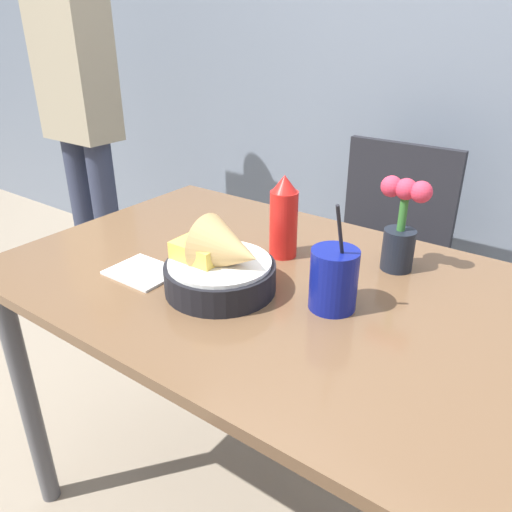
{
  "coord_description": "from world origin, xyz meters",
  "views": [
    {
      "loc": [
        0.52,
        -0.79,
        1.26
      ],
      "look_at": [
        -0.04,
        -0.03,
        0.81
      ],
      "focal_mm": 35.0,
      "sensor_mm": 36.0,
      "label": 1
    }
  ],
  "objects_px": {
    "flower_vase": "(401,226)",
    "person_standing": "(79,102)",
    "chair_far_window": "(384,249)",
    "ketchup_bottle": "(284,218)",
    "drink_cup": "(334,281)",
    "food_basket": "(222,266)"
  },
  "relations": [
    {
      "from": "flower_vase",
      "to": "person_standing",
      "type": "distance_m",
      "value": 1.53
    },
    {
      "from": "chair_far_window",
      "to": "person_standing",
      "type": "relative_size",
      "value": 0.53
    },
    {
      "from": "food_basket",
      "to": "drink_cup",
      "type": "height_order",
      "value": "drink_cup"
    },
    {
      "from": "food_basket",
      "to": "drink_cup",
      "type": "xyz_separation_m",
      "value": [
        0.21,
        0.08,
        -0.0
      ]
    },
    {
      "from": "person_standing",
      "to": "ketchup_bottle",
      "type": "bearing_deg",
      "value": -16.82
    },
    {
      "from": "ketchup_bottle",
      "to": "drink_cup",
      "type": "bearing_deg",
      "value": -34.22
    },
    {
      "from": "ketchup_bottle",
      "to": "person_standing",
      "type": "height_order",
      "value": "person_standing"
    },
    {
      "from": "person_standing",
      "to": "drink_cup",
      "type": "bearing_deg",
      "value": -19.58
    },
    {
      "from": "food_basket",
      "to": "flower_vase",
      "type": "bearing_deg",
      "value": 50.95
    },
    {
      "from": "chair_far_window",
      "to": "food_basket",
      "type": "xyz_separation_m",
      "value": [
        -0.0,
        -0.89,
        0.29
      ]
    },
    {
      "from": "flower_vase",
      "to": "person_standing",
      "type": "height_order",
      "value": "person_standing"
    },
    {
      "from": "drink_cup",
      "to": "person_standing",
      "type": "bearing_deg",
      "value": 160.42
    },
    {
      "from": "person_standing",
      "to": "food_basket",
      "type": "bearing_deg",
      "value": -25.47
    },
    {
      "from": "ketchup_bottle",
      "to": "drink_cup",
      "type": "distance_m",
      "value": 0.25
    },
    {
      "from": "flower_vase",
      "to": "person_standing",
      "type": "bearing_deg",
      "value": 169.11
    },
    {
      "from": "chair_far_window",
      "to": "flower_vase",
      "type": "distance_m",
      "value": 0.71
    },
    {
      "from": "food_basket",
      "to": "ketchup_bottle",
      "type": "bearing_deg",
      "value": 88.58
    },
    {
      "from": "food_basket",
      "to": "person_standing",
      "type": "xyz_separation_m",
      "value": [
        -1.25,
        0.6,
        0.14
      ]
    },
    {
      "from": "chair_far_window",
      "to": "drink_cup",
      "type": "relative_size",
      "value": 3.9
    },
    {
      "from": "food_basket",
      "to": "ketchup_bottle",
      "type": "xyz_separation_m",
      "value": [
        0.01,
        0.22,
        0.04
      ]
    },
    {
      "from": "food_basket",
      "to": "chair_far_window",
      "type": "bearing_deg",
      "value": 89.68
    },
    {
      "from": "drink_cup",
      "to": "person_standing",
      "type": "xyz_separation_m",
      "value": [
        -1.46,
        0.52,
        0.14
      ]
    }
  ]
}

